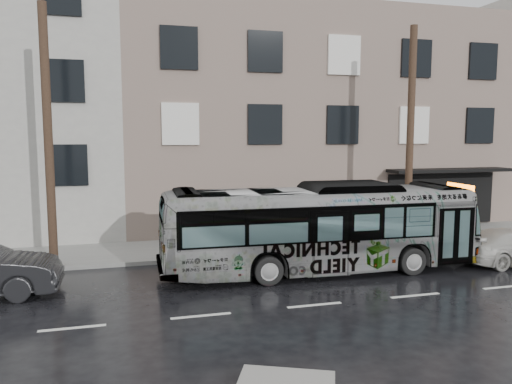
# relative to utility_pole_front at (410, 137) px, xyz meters

# --- Properties ---
(ground) EXTENTS (120.00, 120.00, 0.00)m
(ground) POSITION_rel_utility_pole_front_xyz_m (-6.50, -3.30, -4.65)
(ground) COLOR black
(ground) RESTS_ON ground
(sidewalk) EXTENTS (90.00, 3.60, 0.15)m
(sidewalk) POSITION_rel_utility_pole_front_xyz_m (-6.50, 1.60, -4.58)
(sidewalk) COLOR gray
(sidewalk) RESTS_ON ground
(building_taupe) EXTENTS (20.00, 12.00, 11.00)m
(building_taupe) POSITION_rel_utility_pole_front_xyz_m (-1.50, 9.40, 0.85)
(building_taupe) COLOR #7A695E
(building_taupe) RESTS_ON ground
(utility_pole_front) EXTENTS (0.30, 0.30, 9.00)m
(utility_pole_front) POSITION_rel_utility_pole_front_xyz_m (0.00, 0.00, 0.00)
(utility_pole_front) COLOR #402D20
(utility_pole_front) RESTS_ON sidewalk
(utility_pole_rear) EXTENTS (0.30, 0.30, 9.00)m
(utility_pole_rear) POSITION_rel_utility_pole_front_xyz_m (-14.00, 0.00, 0.00)
(utility_pole_rear) COLOR #402D20
(utility_pole_rear) RESTS_ON sidewalk
(sign_post) EXTENTS (0.06, 0.06, 2.40)m
(sign_post) POSITION_rel_utility_pole_front_xyz_m (1.10, 0.00, -3.30)
(sign_post) COLOR slate
(sign_post) RESTS_ON sidewalk
(bus) EXTENTS (11.12, 2.89, 3.08)m
(bus) POSITION_rel_utility_pole_front_xyz_m (-5.05, -2.61, -3.11)
(bus) COLOR #B2B2B2
(bus) RESTS_ON ground
(slush_pile) EXTENTS (1.97, 1.47, 0.18)m
(slush_pile) POSITION_rel_utility_pole_front_xyz_m (-8.69, -9.89, -4.56)
(slush_pile) COLOR #989590
(slush_pile) RESTS_ON ground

